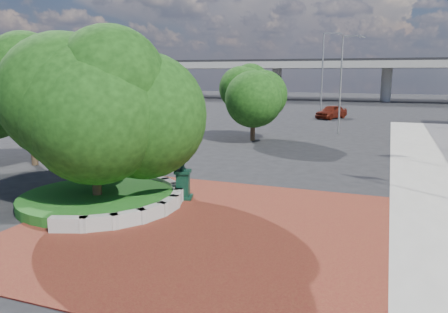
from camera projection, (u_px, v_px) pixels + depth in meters
ground at (213, 218)px, 15.82m from camera, size 200.00×200.00×0.00m
plaza at (202, 227)px, 14.90m from camera, size 12.00×12.00×0.04m
planter_wall at (147, 203)px, 16.71m from camera, size 2.96×6.77×0.54m
grass_bed at (98, 199)px, 17.52m from camera, size 6.10×6.10×0.40m
overpass at (357, 65)px, 78.95m from camera, size 90.00×12.00×7.50m
tree_planter at (93, 111)px, 16.85m from camera, size 5.20×5.20×6.33m
tree_northwest at (29, 92)px, 24.14m from camera, size 5.60×5.60×6.93m
tree_street at (253, 98)px, 33.13m from camera, size 4.40×4.40×5.45m
post_clock at (182, 143)px, 17.76m from camera, size 1.08×1.08×4.36m
parked_car at (331, 112)px, 49.46m from camera, size 3.53×4.90×1.55m
street_lamp_near at (343, 77)px, 36.23m from camera, size 1.83×0.23×8.14m
street_lamp_far at (324, 68)px, 51.38m from camera, size 2.17×0.41×9.69m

